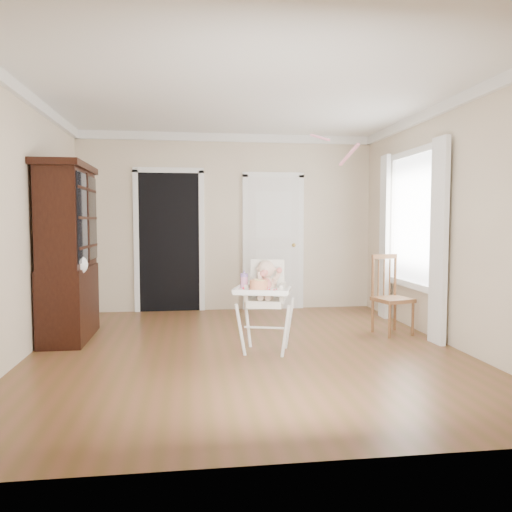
{
  "coord_description": "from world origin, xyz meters",
  "views": [
    {
      "loc": [
        -0.6,
        -5.19,
        1.37
      ],
      "look_at": [
        0.07,
        -0.18,
        1.02
      ],
      "focal_mm": 35.0,
      "sensor_mm": 36.0,
      "label": 1
    }
  ],
  "objects": [
    {
      "name": "closet_door",
      "position": [
        0.7,
        2.48,
        1.02
      ],
      "size": [
        0.96,
        0.09,
        2.13
      ],
      "color": "white",
      "rests_on": "wall_back"
    },
    {
      "name": "baby",
      "position": [
        0.2,
        -0.06,
        0.75
      ],
      "size": [
        0.27,
        0.26,
        0.43
      ],
      "rotation": [
        0.0,
        0.0,
        -0.29
      ],
      "color": "beige",
      "rests_on": "high_chair"
    },
    {
      "name": "streamer",
      "position": [
        0.75,
        -0.1,
        2.24
      ],
      "size": [
        0.09,
        0.49,
        0.15
      ],
      "primitive_type": null,
      "rotation": [
        0.26,
        0.0,
        0.12
      ],
      "color": "pink",
      "rests_on": "ceiling"
    },
    {
      "name": "window_right",
      "position": [
        2.18,
        0.8,
        1.29
      ],
      "size": [
        0.13,
        1.84,
        2.3
      ],
      "color": "white",
      "rests_on": "wall_right"
    },
    {
      "name": "dining_chair",
      "position": [
        1.84,
        0.57,
        0.45
      ],
      "size": [
        0.48,
        0.48,
        0.96
      ],
      "rotation": [
        0.0,
        0.0,
        0.25
      ],
      "color": "brown",
      "rests_on": "floor"
    },
    {
      "name": "ceiling",
      "position": [
        0.0,
        0.0,
        2.7
      ],
      "size": [
        5.0,
        5.0,
        0.0
      ],
      "primitive_type": "plane",
      "rotation": [
        3.14,
        0.0,
        0.0
      ],
      "color": "white",
      "rests_on": "wall_back"
    },
    {
      "name": "high_chair",
      "position": [
        0.19,
        -0.08,
        0.61
      ],
      "size": [
        0.73,
        0.82,
        0.99
      ],
      "rotation": [
        0.0,
        0.0,
        -0.29
      ],
      "color": "white",
      "rests_on": "floor"
    },
    {
      "name": "wall_back",
      "position": [
        0.0,
        2.5,
        1.35
      ],
      "size": [
        4.5,
        0.0,
        4.5
      ],
      "primitive_type": "plane",
      "rotation": [
        1.57,
        0.0,
        0.0
      ],
      "color": "beige",
      "rests_on": "floor"
    },
    {
      "name": "crown_molding",
      "position": [
        0.0,
        0.0,
        2.64
      ],
      "size": [
        4.5,
        5.0,
        0.12
      ],
      "primitive_type": null,
      "color": "white",
      "rests_on": "ceiling"
    },
    {
      "name": "wall_left",
      "position": [
        -2.25,
        0.0,
        1.35
      ],
      "size": [
        0.0,
        5.0,
        5.0
      ],
      "primitive_type": "plane",
      "rotation": [
        1.57,
        0.0,
        1.57
      ],
      "color": "beige",
      "rests_on": "floor"
    },
    {
      "name": "wall_right",
      "position": [
        2.25,
        0.0,
        1.35
      ],
      "size": [
        0.0,
        5.0,
        5.0
      ],
      "primitive_type": "plane",
      "rotation": [
        1.57,
        0.0,
        -1.57
      ],
      "color": "beige",
      "rests_on": "floor"
    },
    {
      "name": "doorway",
      "position": [
        -0.9,
        2.48,
        1.11
      ],
      "size": [
        1.06,
        0.05,
        2.22
      ],
      "color": "black",
      "rests_on": "wall_back"
    },
    {
      "name": "floor",
      "position": [
        0.0,
        0.0,
        0.0
      ],
      "size": [
        5.0,
        5.0,
        0.0
      ],
      "primitive_type": "plane",
      "color": "brown",
      "rests_on": "ground"
    },
    {
      "name": "cake",
      "position": [
        0.08,
        -0.34,
        0.74
      ],
      "size": [
        0.23,
        0.23,
        0.11
      ],
      "color": "silver",
      "rests_on": "high_chair"
    },
    {
      "name": "sippy_cup",
      "position": [
        -0.04,
        -0.12,
        0.77
      ],
      "size": [
        0.08,
        0.08,
        0.19
      ],
      "rotation": [
        0.0,
        0.0,
        -0.29
      ],
      "color": "pink",
      "rests_on": "high_chair"
    },
    {
      "name": "china_cabinet",
      "position": [
        -1.99,
        0.79,
        1.02
      ],
      "size": [
        0.54,
        1.2,
        2.03
      ],
      "color": "black",
      "rests_on": "floor"
    }
  ]
}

